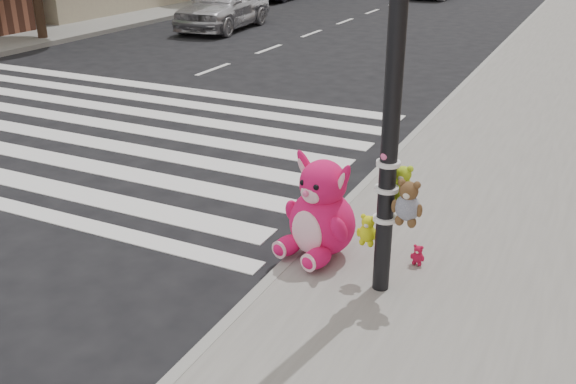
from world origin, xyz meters
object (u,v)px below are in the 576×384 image
Objects in this scene: pink_bunny at (320,215)px; car_silver_far at (224,6)px; signal_pole at (395,124)px; red_teddy at (418,255)px.

car_silver_far is (-9.35, 13.42, 0.17)m from pink_bunny.
signal_pole is 0.88× the size of car_silver_far.
red_teddy is (1.01, 0.23, -0.35)m from pink_bunny.
red_teddy is 0.05× the size of car_silver_far.
signal_pole is at bearing -5.99° from pink_bunny.
signal_pole is 17.17m from car_silver_far.
pink_bunny reaches higher than red_teddy.
pink_bunny is at bearing -60.55° from car_silver_far.
car_silver_far reaches higher than red_teddy.
red_teddy is at bearing 73.83° from signal_pole.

